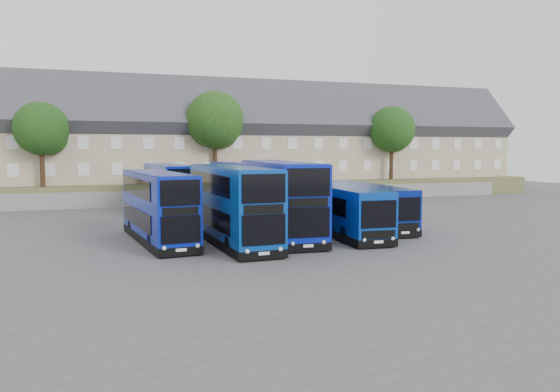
{
  "coord_description": "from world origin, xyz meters",
  "views": [
    {
      "loc": [
        -10.06,
        -28.58,
        5.47
      ],
      "look_at": [
        2.33,
        6.69,
        2.2
      ],
      "focal_mm": 35.0,
      "sensor_mm": 36.0,
      "label": 1
    }
  ],
  "objects_px": {
    "tree_west": "(43,131)",
    "tree_far": "(405,131)",
    "coach_east_a": "(339,210)",
    "tree_east": "(393,131)",
    "dd_front_left": "(158,208)",
    "tree_mid": "(216,122)",
    "dd_front_mid": "(232,206)"
  },
  "relations": [
    {
      "from": "tree_west",
      "to": "tree_far",
      "type": "height_order",
      "value": "tree_far"
    },
    {
      "from": "coach_east_a",
      "to": "tree_east",
      "type": "distance_m",
      "value": 28.66
    },
    {
      "from": "dd_front_left",
      "to": "tree_mid",
      "type": "relative_size",
      "value": 1.13
    },
    {
      "from": "dd_front_left",
      "to": "tree_west",
      "type": "relative_size",
      "value": 1.36
    },
    {
      "from": "tree_mid",
      "to": "tree_west",
      "type": "bearing_deg",
      "value": -178.21
    },
    {
      "from": "tree_mid",
      "to": "dd_front_mid",
      "type": "bearing_deg",
      "value": -100.64
    },
    {
      "from": "tree_west",
      "to": "tree_mid",
      "type": "bearing_deg",
      "value": 1.79
    },
    {
      "from": "coach_east_a",
      "to": "tree_mid",
      "type": "xyz_separation_m",
      "value": [
        -2.87,
        22.71,
        6.55
      ]
    },
    {
      "from": "tree_far",
      "to": "dd_front_mid",
      "type": "bearing_deg",
      "value": -135.12
    },
    {
      "from": "dd_front_left",
      "to": "tree_far",
      "type": "height_order",
      "value": "tree_far"
    },
    {
      "from": "coach_east_a",
      "to": "tree_west",
      "type": "relative_size",
      "value": 1.49
    },
    {
      "from": "dd_front_left",
      "to": "tree_mid",
      "type": "bearing_deg",
      "value": 63.29
    },
    {
      "from": "tree_west",
      "to": "tree_east",
      "type": "height_order",
      "value": "tree_east"
    },
    {
      "from": "dd_front_mid",
      "to": "tree_far",
      "type": "bearing_deg",
      "value": 43.1
    },
    {
      "from": "dd_front_mid",
      "to": "coach_east_a",
      "type": "distance_m",
      "value": 7.47
    },
    {
      "from": "tree_far",
      "to": "tree_west",
      "type": "bearing_deg",
      "value": -170.54
    },
    {
      "from": "dd_front_left",
      "to": "tree_west",
      "type": "distance_m",
      "value": 23.41
    },
    {
      "from": "tree_far",
      "to": "tree_mid",
      "type": "bearing_deg",
      "value": -165.96
    },
    {
      "from": "coach_east_a",
      "to": "tree_mid",
      "type": "relative_size",
      "value": 1.24
    },
    {
      "from": "dd_front_mid",
      "to": "tree_far",
      "type": "distance_m",
      "value": 43.37
    },
    {
      "from": "tree_west",
      "to": "tree_mid",
      "type": "relative_size",
      "value": 0.83
    },
    {
      "from": "dd_front_left",
      "to": "tree_far",
      "type": "xyz_separation_m",
      "value": [
        34.46,
        28.57,
        5.74
      ]
    },
    {
      "from": "dd_front_left",
      "to": "tree_west",
      "type": "bearing_deg",
      "value": 103.53
    },
    {
      "from": "tree_far",
      "to": "coach_east_a",
      "type": "bearing_deg",
      "value": -128.37
    },
    {
      "from": "tree_mid",
      "to": "tree_far",
      "type": "xyz_separation_m",
      "value": [
        26.0,
        6.5,
        -0.34
      ]
    },
    {
      "from": "tree_west",
      "to": "tree_east",
      "type": "relative_size",
      "value": 0.94
    },
    {
      "from": "coach_east_a",
      "to": "tree_far",
      "type": "height_order",
      "value": "tree_far"
    },
    {
      "from": "dd_front_mid",
      "to": "coach_east_a",
      "type": "xyz_separation_m",
      "value": [
        7.35,
        1.14,
        -0.65
      ]
    },
    {
      "from": "tree_east",
      "to": "dd_front_mid",
      "type": "bearing_deg",
      "value": -136.35
    },
    {
      "from": "tree_east",
      "to": "coach_east_a",
      "type": "bearing_deg",
      "value": -127.64
    },
    {
      "from": "dd_front_mid",
      "to": "tree_mid",
      "type": "xyz_separation_m",
      "value": [
        4.48,
        23.85,
        5.9
      ]
    },
    {
      "from": "tree_east",
      "to": "tree_far",
      "type": "height_order",
      "value": "tree_far"
    }
  ]
}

